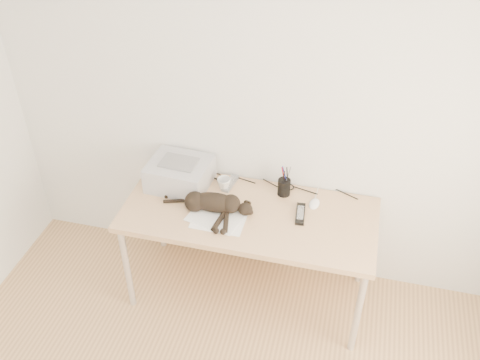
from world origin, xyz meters
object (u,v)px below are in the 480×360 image
(desk, at_px, (252,219))
(cat, at_px, (211,203))
(printer, at_px, (180,174))
(mug, at_px, (224,184))
(pen_cup, at_px, (284,187))
(mouse, at_px, (314,202))

(desk, distance_m, cat, 0.33)
(cat, bearing_deg, printer, 139.39)
(mug, xyz_separation_m, pen_cup, (0.39, 0.04, 0.02))
(pen_cup, relative_size, mouse, 1.90)
(cat, bearing_deg, pen_cup, 29.98)
(desk, bearing_deg, mouse, 13.12)
(cat, bearing_deg, mug, 81.86)
(pen_cup, bearing_deg, desk, -140.01)
(pen_cup, bearing_deg, mug, -173.71)
(mug, bearing_deg, pen_cup, 6.29)
(mug, height_order, mouse, mug)
(desk, bearing_deg, printer, 170.74)
(mug, xyz_separation_m, mouse, (0.60, -0.02, -0.02))
(printer, bearing_deg, mouse, 0.42)
(mouse, bearing_deg, cat, -152.65)
(desk, relative_size, mouse, 14.25)
(desk, height_order, mouse, mouse)
(mug, bearing_deg, printer, -175.80)
(mug, distance_m, pen_cup, 0.40)
(pen_cup, bearing_deg, cat, -146.23)
(desk, bearing_deg, mug, 153.94)
(printer, xyz_separation_m, pen_cup, (0.69, 0.07, -0.03))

